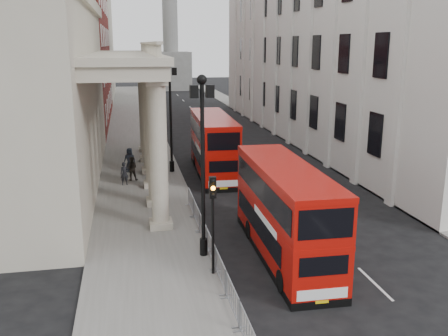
# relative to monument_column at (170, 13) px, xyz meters

# --- Properties ---
(ground) EXTENTS (260.00, 260.00, 0.00)m
(ground) POSITION_rel_monument_column_xyz_m (-6.00, -92.00, -15.98)
(ground) COLOR black
(ground) RESTS_ON ground
(sidewalk_west) EXTENTS (6.00, 140.00, 0.12)m
(sidewalk_west) POSITION_rel_monument_column_xyz_m (-9.00, -62.00, -15.92)
(sidewalk_west) COLOR slate
(sidewalk_west) RESTS_ON ground
(sidewalk_east) EXTENTS (3.00, 140.00, 0.12)m
(sidewalk_east) POSITION_rel_monument_column_xyz_m (7.50, -62.00, -15.92)
(sidewalk_east) COLOR slate
(sidewalk_east) RESTS_ON ground
(kerb) EXTENTS (0.20, 140.00, 0.14)m
(kerb) POSITION_rel_monument_column_xyz_m (-6.05, -62.00, -15.91)
(kerb) COLOR slate
(kerb) RESTS_ON ground
(portico_building) EXTENTS (9.00, 28.00, 12.00)m
(portico_building) POSITION_rel_monument_column_xyz_m (-16.50, -74.00, -9.98)
(portico_building) COLOR #A69E8B
(portico_building) RESTS_ON ground
(brick_building) EXTENTS (9.00, 32.00, 22.00)m
(brick_building) POSITION_rel_monument_column_xyz_m (-16.50, -44.00, -4.98)
(brick_building) COLOR maroon
(brick_building) RESTS_ON ground
(west_building_far) EXTENTS (9.00, 30.00, 20.00)m
(west_building_far) POSITION_rel_monument_column_xyz_m (-16.50, -12.00, -5.98)
(west_building_far) COLOR #A69E8B
(west_building_far) RESTS_ON ground
(east_building) EXTENTS (8.00, 55.00, 25.00)m
(east_building) POSITION_rel_monument_column_xyz_m (10.00, -60.00, -3.48)
(east_building) COLOR beige
(east_building) RESTS_ON ground
(monument_column) EXTENTS (8.00, 8.00, 54.20)m
(monument_column) POSITION_rel_monument_column_xyz_m (0.00, 0.00, 0.00)
(monument_column) COLOR #60605E
(monument_column) RESTS_ON ground
(lamp_post_south) EXTENTS (1.05, 0.44, 8.32)m
(lamp_post_south) POSITION_rel_monument_column_xyz_m (-6.60, -88.00, -11.07)
(lamp_post_south) COLOR black
(lamp_post_south) RESTS_ON sidewalk_west
(lamp_post_mid) EXTENTS (1.05, 0.44, 8.32)m
(lamp_post_mid) POSITION_rel_monument_column_xyz_m (-6.60, -72.00, -11.07)
(lamp_post_mid) COLOR black
(lamp_post_mid) RESTS_ON sidewalk_west
(lamp_post_north) EXTENTS (1.05, 0.44, 8.32)m
(lamp_post_north) POSITION_rel_monument_column_xyz_m (-6.60, -56.00, -11.07)
(lamp_post_north) COLOR black
(lamp_post_north) RESTS_ON sidewalk_west
(traffic_light) EXTENTS (0.28, 0.33, 4.30)m
(traffic_light) POSITION_rel_monument_column_xyz_m (-6.50, -90.02, -12.88)
(traffic_light) COLOR black
(traffic_light) RESTS_ON sidewalk_west
(crowd_barriers) EXTENTS (0.50, 18.75, 1.10)m
(crowd_barriers) POSITION_rel_monument_column_xyz_m (-6.35, -89.78, -15.31)
(crowd_barriers) COLOR gray
(crowd_barriers) RESTS_ON sidewalk_west
(bus_near) EXTENTS (2.61, 10.09, 4.34)m
(bus_near) POSITION_rel_monument_column_xyz_m (-2.87, -88.53, -13.72)
(bus_near) COLOR #B10E08
(bus_near) RESTS_ON ground
(bus_far) EXTENTS (2.85, 10.40, 4.45)m
(bus_far) POSITION_rel_monument_column_xyz_m (-3.51, -72.88, -13.65)
(bus_far) COLOR #AE0E08
(bus_far) RESTS_ON ground
(pedestrian_a) EXTENTS (0.64, 0.47, 1.61)m
(pedestrian_a) POSITION_rel_monument_column_xyz_m (-10.19, -75.16, -15.06)
(pedestrian_a) COLOR black
(pedestrian_a) RESTS_ON sidewalk_west
(pedestrian_b) EXTENTS (0.88, 0.70, 1.75)m
(pedestrian_b) POSITION_rel_monument_column_xyz_m (-9.68, -74.05, -14.99)
(pedestrian_b) COLOR black
(pedestrian_b) RESTS_ON sidewalk_west
(pedestrian_c) EXTENTS (1.02, 0.79, 1.86)m
(pedestrian_c) POSITION_rel_monument_column_xyz_m (-9.78, -71.50, -14.93)
(pedestrian_c) COLOR black
(pedestrian_c) RESTS_ON sidewalk_west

